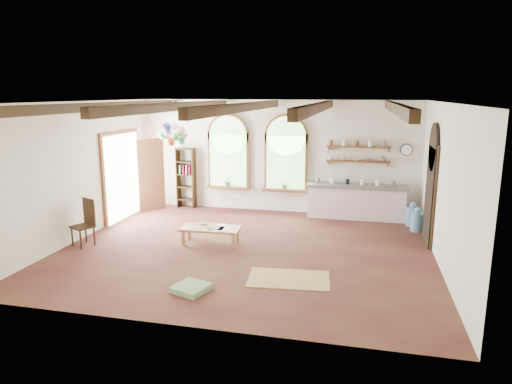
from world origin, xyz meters
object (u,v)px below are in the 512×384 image
(balloon_cluster, at_px, (174,134))
(kitchen_counter, at_px, (356,201))
(side_chair, at_px, (84,232))
(coffee_table, at_px, (211,229))

(balloon_cluster, bearing_deg, kitchen_counter, 15.78)
(side_chair, bearing_deg, balloon_cluster, 63.01)
(side_chair, xyz_separation_m, balloon_cluster, (1.23, 2.42, 2.03))
(kitchen_counter, distance_m, coffee_table, 4.38)
(coffee_table, height_order, balloon_cluster, balloon_cluster)
(balloon_cluster, bearing_deg, coffee_table, -47.59)
(balloon_cluster, bearing_deg, side_chair, -116.99)
(coffee_table, relative_size, side_chair, 1.30)
(kitchen_counter, height_order, balloon_cluster, balloon_cluster)
(coffee_table, relative_size, balloon_cluster, 1.21)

